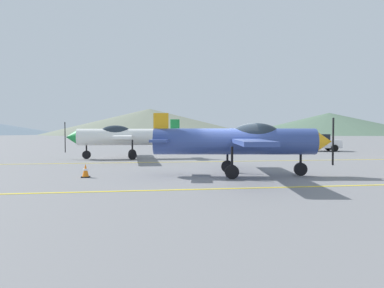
# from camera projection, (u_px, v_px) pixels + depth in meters

# --- Properties ---
(ground_plane) EXTENTS (400.00, 400.00, 0.00)m
(ground_plane) POSITION_uv_depth(u_px,v_px,m) (229.00, 176.00, 16.34)
(ground_plane) COLOR slate
(apron_line_near) EXTENTS (80.00, 0.16, 0.01)m
(apron_line_near) POSITION_uv_depth(u_px,v_px,m) (253.00, 188.00, 13.09)
(apron_line_near) COLOR yellow
(apron_line_near) RESTS_ON ground_plane
(apron_line_far) EXTENTS (80.00, 0.16, 0.01)m
(apron_line_far) POSITION_uv_depth(u_px,v_px,m) (200.00, 162.00, 23.75)
(apron_line_far) COLOR yellow
(apron_line_far) RESTS_ON ground_plane
(airplane_near) EXTENTS (8.16, 9.35, 2.79)m
(airplane_near) POSITION_uv_depth(u_px,v_px,m) (241.00, 140.00, 16.56)
(airplane_near) COLOR #33478C
(airplane_near) RESTS_ON ground_plane
(airplane_mid) EXTENTS (8.06, 9.30, 2.79)m
(airplane_mid) POSITION_uv_depth(u_px,v_px,m) (125.00, 136.00, 26.40)
(airplane_mid) COLOR white
(airplane_mid) RESTS_ON ground_plane
(car_sedan) EXTENTS (4.56, 2.62, 1.62)m
(car_sedan) POSITION_uv_depth(u_px,v_px,m) (316.00, 142.00, 35.54)
(car_sedan) COLOR white
(car_sedan) RESTS_ON ground_plane
(traffic_cone_front) EXTENTS (0.36, 0.36, 0.59)m
(traffic_cone_front) POSITION_uv_depth(u_px,v_px,m) (86.00, 171.00, 16.01)
(traffic_cone_front) COLOR black
(traffic_cone_front) RESTS_ON ground_plane
(hill_centerleft) EXTENTS (87.20, 87.20, 10.70)m
(hill_centerleft) POSITION_uv_depth(u_px,v_px,m) (150.00, 122.00, 155.43)
(hill_centerleft) COLOR slate
(hill_centerleft) RESTS_ON ground_plane
(hill_centerright) EXTENTS (74.95, 74.95, 8.96)m
(hill_centerright) POSITION_uv_depth(u_px,v_px,m) (329.00, 124.00, 154.43)
(hill_centerright) COLOR #4C6651
(hill_centerright) RESTS_ON ground_plane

